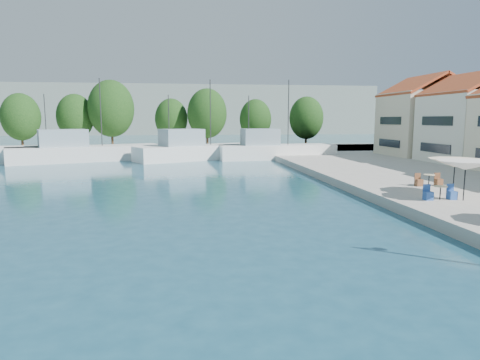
{
  "coord_description": "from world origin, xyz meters",
  "views": [
    {
      "loc": [
        -5.28,
        2.21,
        4.96
      ],
      "look_at": [
        -2.0,
        26.0,
        1.54
      ],
      "focal_mm": 32.0,
      "sensor_mm": 36.0,
      "label": 1
    }
  ],
  "objects": [
    {
      "name": "umbrella_cream",
      "position": [
        10.51,
        25.03,
        2.44
      ],
      "size": [
        3.04,
        3.04,
        2.09
      ],
      "color": "black",
      "rests_on": "quay_right"
    },
    {
      "name": "tree_05",
      "position": [
        -6.75,
        71.85,
        5.01
      ],
      "size": [
        5.17,
        5.17,
        7.65
      ],
      "color": "#3F2B19",
      "rests_on": "quay_far"
    },
    {
      "name": "building_06",
      "position": [
        24.0,
        51.0,
        5.5
      ],
      "size": [
        9.0,
        8.8,
        10.2
      ],
      "color": "beige",
      "rests_on": "quay_right"
    },
    {
      "name": "tree_07",
      "position": [
        6.61,
        70.37,
        4.96
      ],
      "size": [
        5.11,
        5.11,
        7.56
      ],
      "color": "#3F2B19",
      "rests_on": "quay_far"
    },
    {
      "name": "quay_far",
      "position": [
        -8.0,
        67.0,
        0.3
      ],
      "size": [
        90.0,
        16.0,
        0.6
      ],
      "primitive_type": "cube",
      "color": "#A59E95",
      "rests_on": "ground"
    },
    {
      "name": "tree_08",
      "position": [
        14.39,
        68.21,
        5.17
      ],
      "size": [
        5.35,
        5.35,
        7.92
      ],
      "color": "#3F2B19",
      "rests_on": "quay_far"
    },
    {
      "name": "building_05",
      "position": [
        24.0,
        42.0,
        5.26
      ],
      "size": [
        8.4,
        8.8,
        9.7
      ],
      "color": "white",
      "rests_on": "quay_right"
    },
    {
      "name": "trawler_03",
      "position": [
        -3.41,
        55.08,
        1.07
      ],
      "size": [
        16.2,
        10.46,
        10.2
      ],
      "rotation": [
        0.0,
        0.0,
        0.43
      ],
      "color": "silver",
      "rests_on": "ground"
    },
    {
      "name": "tree_02",
      "position": [
        -28.31,
        68.69,
        5.29
      ],
      "size": [
        5.49,
        5.49,
        8.13
      ],
      "color": "#3F2B19",
      "rests_on": "quay_far"
    },
    {
      "name": "cafe_table_03",
      "position": [
        10.88,
        28.13,
        0.89
      ],
      "size": [
        1.82,
        0.7,
        0.76
      ],
      "color": "black",
      "rests_on": "quay_right"
    },
    {
      "name": "hill_west",
      "position": [
        -30.0,
        160.0,
        8.0
      ],
      "size": [
        180.0,
        40.0,
        16.0
      ],
      "primitive_type": "cube",
      "color": "gray",
      "rests_on": "ground"
    },
    {
      "name": "tree_03",
      "position": [
        -21.41,
        71.78,
        5.36
      ],
      "size": [
        5.58,
        5.58,
        8.26
      ],
      "color": "#3F2B19",
      "rests_on": "quay_far"
    },
    {
      "name": "cafe_table_02",
      "position": [
        8.7,
        23.48,
        0.89
      ],
      "size": [
        1.82,
        0.7,
        0.76
      ],
      "color": "black",
      "rests_on": "quay_right"
    },
    {
      "name": "hill_east",
      "position": [
        40.0,
        180.0,
        6.0
      ],
      "size": [
        140.0,
        40.0,
        12.0
      ],
      "primitive_type": "cube",
      "color": "gray",
      "rests_on": "ground"
    },
    {
      "name": "umbrella_white",
      "position": [
        9.82,
        23.12,
        2.52
      ],
      "size": [
        3.11,
        3.11,
        2.17
      ],
      "color": "black",
      "rests_on": "quay_right"
    },
    {
      "name": "trawler_02",
      "position": [
        -16.84,
        55.15,
        1.07
      ],
      "size": [
        17.99,
        10.35,
        10.2
      ],
      "rotation": [
        0.0,
        0.0,
        0.36
      ],
      "color": "silver",
      "rests_on": "ground"
    },
    {
      "name": "tree_06",
      "position": [
        -1.18,
        69.39,
        5.85
      ],
      "size": [
        6.15,
        6.15,
        9.1
      ],
      "color": "#3F2B19",
      "rests_on": "quay_far"
    },
    {
      "name": "trawler_04",
      "position": [
        6.23,
        54.61,
        1.07
      ],
      "size": [
        14.92,
        5.18,
        10.2
      ],
      "rotation": [
        0.0,
        0.0,
        0.1
      ],
      "color": "white",
      "rests_on": "ground"
    },
    {
      "name": "tree_04",
      "position": [
        -15.86,
        70.99,
        6.59
      ],
      "size": [
        7.0,
        7.0,
        10.37
      ],
      "color": "#3F2B19",
      "rests_on": "quay_far"
    }
  ]
}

